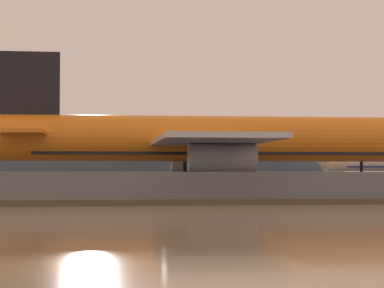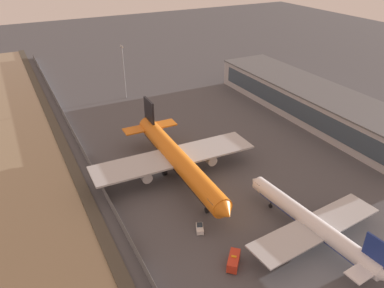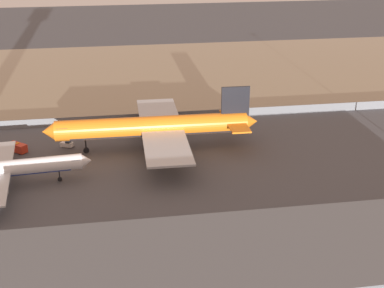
% 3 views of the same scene
% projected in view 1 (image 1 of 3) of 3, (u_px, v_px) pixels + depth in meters
% --- Properties ---
extents(ground_plane, '(500.00, 500.00, 0.00)m').
position_uv_depth(ground_plane, '(165.00, 196.00, 79.14)').
color(ground_plane, '#4C4C51').
extents(shoreline_seawall, '(320.00, 3.00, 0.50)m').
position_uv_depth(shoreline_seawall, '(191.00, 202.00, 58.84)').
color(shoreline_seawall, '#474238').
rests_on(shoreline_seawall, ground).
extents(perimeter_fence, '(280.00, 0.10, 2.59)m').
position_uv_depth(perimeter_fence, '(184.00, 187.00, 63.34)').
color(perimeter_fence, slate).
rests_on(perimeter_fence, ground).
extents(cargo_jet_orange, '(54.58, 46.57, 15.96)m').
position_uv_depth(cargo_jet_orange, '(210.00, 141.00, 84.66)').
color(cargo_jet_orange, orange).
rests_on(cargo_jet_orange, ground).
extents(terminal_building, '(95.39, 21.56, 10.94)m').
position_uv_depth(terminal_building, '(92.00, 156.00, 145.62)').
color(terminal_building, '#B2B2B7').
rests_on(terminal_building, ground).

